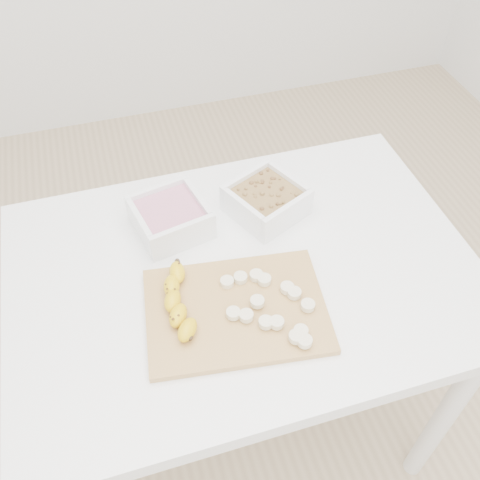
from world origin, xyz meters
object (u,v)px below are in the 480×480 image
object	(u,v)px
cutting_board	(236,310)
table	(244,295)
bowl_granola	(266,200)
bowl_yogurt	(170,217)
banana	(179,302)

from	to	relation	value
cutting_board	table	bearing A→B (deg)	64.92
table	bowl_granola	world-z (taller)	bowl_granola
table	bowl_granola	size ratio (longest dim) A/B	4.91
table	bowl_yogurt	xyz separation A→B (m)	(-0.12, 0.16, 0.13)
table	banana	distance (m)	0.21
table	bowl_yogurt	size ratio (longest dim) A/B	5.48
cutting_board	banana	bearing A→B (deg)	161.68
banana	cutting_board	bearing A→B (deg)	-2.26
banana	bowl_yogurt	bearing A→B (deg)	98.45
bowl_granola	cutting_board	bearing A→B (deg)	-120.17
bowl_yogurt	banana	world-z (taller)	bowl_yogurt
bowl_granola	banana	size ratio (longest dim) A/B	1.09
banana	table	bearing A→B (deg)	39.98
bowl_granola	cutting_board	xyz separation A→B (m)	(-0.15, -0.26, -0.03)
table	cutting_board	size ratio (longest dim) A/B	2.81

